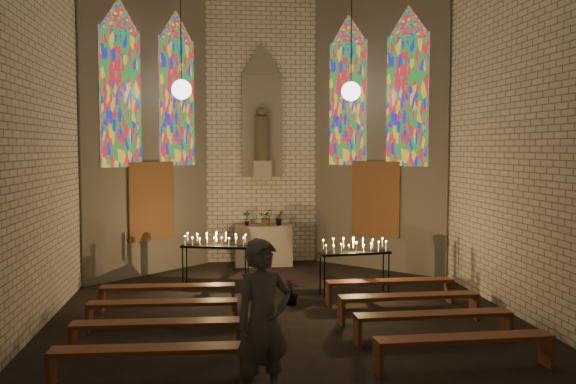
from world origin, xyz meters
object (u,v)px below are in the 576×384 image
Objects in this scene: altar at (263,245)px; visitor at (263,322)px; votive_stand_right at (355,249)px; aisle_flower_pot at (291,292)px; votive_stand_left at (215,243)px.

visitor is (-0.66, -8.62, 0.45)m from altar.
votive_stand_right reaches higher than altar.
aisle_flower_pot is at bearing -161.53° from votive_stand_right.
aisle_flower_pot is (0.20, -4.05, -0.26)m from altar.
aisle_flower_pot is 0.25× the size of visitor.
visitor reaches higher than votive_stand_right.
altar is at bearing 106.55° from votive_stand_right.
aisle_flower_pot is 0.32× the size of votive_stand_right.
votive_stand_left is 1.01× the size of votive_stand_right.
votive_stand_right is (1.56, -3.36, 0.41)m from altar.
votive_stand_left is 6.43m from visitor.
visitor is (-2.23, -5.26, 0.04)m from votive_stand_right.
votive_stand_left is at bearing -118.28° from altar.
visitor is (0.52, -6.41, 0.04)m from votive_stand_left.
votive_stand_right is at bearing -65.01° from altar.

